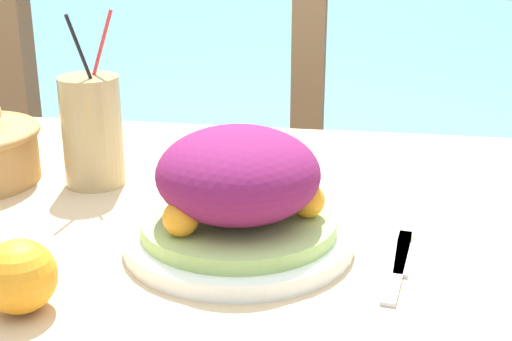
{
  "coord_description": "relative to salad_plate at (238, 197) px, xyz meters",
  "views": [
    {
      "loc": [
        0.13,
        -0.84,
        1.13
      ],
      "look_at": [
        -0.01,
        0.01,
        0.82
      ],
      "focal_mm": 50.0,
      "sensor_mm": 36.0,
      "label": 1
    }
  ],
  "objects": [
    {
      "name": "patio_table",
      "position": [
        0.01,
        0.09,
        -0.16
      ],
      "size": [
        1.18,
        0.83,
        0.76
      ],
      "color": "tan",
      "rests_on": "ground_plane"
    },
    {
      "name": "orange_near_basket",
      "position": [
        -0.18,
        -0.18,
        -0.03
      ],
      "size": [
        0.07,
        0.07,
        0.07
      ],
      "color": "orange",
      "rests_on": "patio_table"
    },
    {
      "name": "railing_fence",
      "position": [
        0.01,
        0.79,
        -0.05
      ],
      "size": [
        2.8,
        0.08,
        1.14
      ],
      "color": "brown",
      "rests_on": "ground_plane"
    },
    {
      "name": "fork",
      "position": [
        0.18,
        -0.03,
        -0.06
      ],
      "size": [
        0.04,
        0.18,
        0.0
      ],
      "color": "silver",
      "rests_on": "patio_table"
    },
    {
      "name": "salad_plate",
      "position": [
        0.0,
        0.0,
        0.0
      ],
      "size": [
        0.27,
        0.27,
        0.14
      ],
      "color": "white",
      "rests_on": "patio_table"
    },
    {
      "name": "drink_glass",
      "position": [
        -0.24,
        0.18,
        0.02
      ],
      "size": [
        0.09,
        0.09,
        0.25
      ],
      "color": "tan",
      "rests_on": "patio_table"
    },
    {
      "name": "knife",
      "position": [
        0.19,
        0.04,
        -0.06
      ],
      "size": [
        0.03,
        0.18,
        0.0
      ],
      "color": "silver",
      "rests_on": "patio_table"
    },
    {
      "name": "sea_backdrop",
      "position": [
        0.01,
        3.29,
        -0.57
      ],
      "size": [
        12.0,
        4.0,
        0.5
      ],
      "color": "#568EA8",
      "rests_on": "ground_plane"
    }
  ]
}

